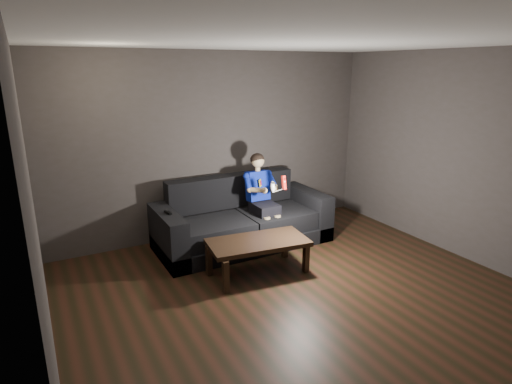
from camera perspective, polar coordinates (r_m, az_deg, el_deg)
floor at (r=4.80m, az=7.51°, el=-14.71°), size 5.00×5.00×0.00m
back_wall at (r=6.40m, az=-5.28°, el=6.23°), size 5.00×0.04×2.70m
left_wall at (r=3.48m, az=-27.30°, el=-4.26°), size 0.04×5.00×2.70m
right_wall at (r=6.07m, az=27.58°, el=3.89°), size 0.04×5.00×2.70m
ceiling at (r=4.13m, az=8.97°, el=19.42°), size 5.00×5.00×0.02m
sofa at (r=6.15m, az=-1.88°, el=-4.20°), size 2.44×1.06×0.94m
child at (r=6.07m, az=0.73°, el=0.21°), size 0.47×0.58×1.17m
wii_remote_red at (r=5.68m, az=3.74°, el=1.27°), size 0.05×0.07×0.19m
nunchuk_white at (r=5.61m, az=2.24°, el=0.73°), size 0.08×0.11×0.16m
wii_remote_black at (r=5.57m, az=-11.67°, el=-2.71°), size 0.06×0.15×0.03m
coffee_table at (r=5.25m, az=0.25°, el=-7.06°), size 1.27×0.75×0.44m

